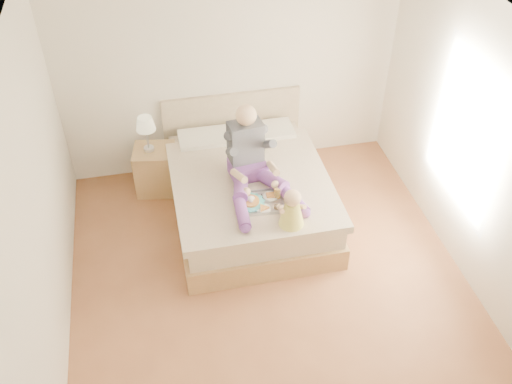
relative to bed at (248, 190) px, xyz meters
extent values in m
cube|color=brown|center=(0.00, -1.08, -0.32)|extent=(4.00, 4.20, 0.01)
cube|color=white|center=(0.00, -1.08, 2.38)|extent=(4.00, 4.20, 0.02)
cube|color=silver|center=(0.00, 1.02, 1.03)|extent=(4.00, 0.02, 2.70)
cube|color=silver|center=(-2.00, -1.08, 1.03)|extent=(0.02, 4.20, 2.70)
cube|color=silver|center=(2.00, -1.08, 1.03)|extent=(0.02, 4.20, 2.70)
cube|color=white|center=(1.99, -0.88, 1.08)|extent=(0.02, 1.30, 1.60)
cube|color=white|center=(1.98, -0.88, 1.08)|extent=(0.01, 1.18, 1.48)
cube|color=olive|center=(0.00, -0.07, -0.18)|extent=(1.68, 2.13, 0.28)
cube|color=#C9B596|center=(0.00, -0.07, 0.08)|extent=(1.60, 2.05, 0.24)
cube|color=#C9B596|center=(0.00, -0.22, 0.25)|extent=(1.70, 1.80, 0.09)
cube|color=white|center=(-0.38, 0.68, 0.27)|extent=(0.62, 0.40, 0.14)
cube|color=white|center=(0.38, 0.68, 0.27)|extent=(0.62, 0.40, 0.14)
cube|color=tan|center=(0.00, 1.01, 0.18)|extent=(1.70, 0.08, 1.00)
cube|color=olive|center=(-1.00, 0.63, -0.03)|extent=(0.54, 0.50, 0.58)
cylinder|color=#B4B5BB|center=(-1.05, 0.64, 0.28)|extent=(0.12, 0.12, 0.04)
cylinder|color=#B4B5BB|center=(-1.05, 0.64, 0.43)|extent=(0.02, 0.02, 0.25)
cone|color=beige|center=(-1.05, 0.64, 0.63)|extent=(0.22, 0.22, 0.16)
cube|color=#623381|center=(-0.02, -0.09, 0.38)|extent=(0.41, 0.35, 0.18)
cube|color=#3B3C43|center=(-0.03, -0.03, 0.69)|extent=(0.38, 0.27, 0.48)
sphere|color=beige|center=(-0.02, -0.06, 1.05)|extent=(0.22, 0.22, 0.22)
cylinder|color=#623381|center=(-0.14, -0.35, 0.37)|extent=(0.25, 0.53, 0.22)
cylinder|color=#623381|center=(-0.21, -0.74, 0.36)|extent=(0.14, 0.46, 0.12)
sphere|color=#623381|center=(-0.22, -0.96, 0.35)|extent=(0.11, 0.11, 0.11)
cylinder|color=#3B3C43|center=(-0.20, -0.20, 0.71)|extent=(0.10, 0.30, 0.24)
cylinder|color=beige|center=(-0.17, -0.38, 0.53)|extent=(0.14, 0.31, 0.16)
sphere|color=beige|center=(-0.12, -0.53, 0.43)|extent=(0.09, 0.09, 0.09)
cylinder|color=#623381|center=(0.17, -0.31, 0.37)|extent=(0.37, 0.52, 0.22)
cylinder|color=#623381|center=(0.34, -0.66, 0.36)|extent=(0.26, 0.47, 0.12)
sphere|color=#623381|center=(0.41, -0.87, 0.35)|extent=(0.11, 0.11, 0.11)
cylinder|color=#3B3C43|center=(0.19, -0.14, 0.71)|extent=(0.16, 0.31, 0.24)
cylinder|color=beige|center=(0.21, -0.33, 0.53)|extent=(0.08, 0.31, 0.16)
sphere|color=beige|center=(0.20, -0.48, 0.43)|extent=(0.09, 0.09, 0.09)
cube|color=#B4B5BB|center=(0.01, -0.58, 0.30)|extent=(0.50, 0.40, 0.01)
cylinder|color=#47C5CC|center=(-0.09, -0.57, 0.31)|extent=(0.28, 0.28, 0.02)
cylinder|color=#DB9749|center=(-0.09, -0.57, 0.33)|extent=(0.19, 0.19, 0.02)
cylinder|color=white|center=(-0.13, -0.43, 0.35)|extent=(0.08, 0.08, 0.10)
torus|color=white|center=(-0.08, -0.44, 0.35)|extent=(0.02, 0.06, 0.06)
cylinder|color=#956349|center=(-0.13, -0.43, 0.40)|extent=(0.07, 0.07, 0.01)
cylinder|color=white|center=(0.14, -0.52, 0.31)|extent=(0.16, 0.16, 0.01)
cube|color=#DB9749|center=(0.14, -0.52, 0.33)|extent=(0.09, 0.08, 0.02)
cylinder|color=white|center=(0.02, -0.69, 0.31)|extent=(0.16, 0.16, 0.01)
ellipsoid|color=red|center=(0.05, -0.70, 0.33)|extent=(0.04, 0.03, 0.01)
cylinder|color=white|center=(0.21, -0.54, 0.37)|extent=(0.07, 0.07, 0.12)
cylinder|color=gold|center=(0.21, -0.54, 0.36)|extent=(0.07, 0.07, 0.12)
cylinder|color=white|center=(0.16, -0.70, 0.33)|extent=(0.07, 0.07, 0.04)
cylinder|color=#4B2A0A|center=(0.16, -0.70, 0.33)|extent=(0.06, 0.06, 0.03)
cone|color=#D7D344|center=(0.25, -0.94, 0.43)|extent=(0.25, 0.25, 0.27)
sphere|color=beige|center=(0.25, -0.94, 0.63)|extent=(0.17, 0.17, 0.17)
cylinder|color=beige|center=(0.19, -0.82, 0.34)|extent=(0.07, 0.19, 0.07)
sphere|color=beige|center=(0.18, -0.73, 0.34)|extent=(0.05, 0.05, 0.05)
cylinder|color=beige|center=(0.15, -0.94, 0.48)|extent=(0.07, 0.14, 0.12)
cylinder|color=beige|center=(0.29, -0.81, 0.34)|extent=(0.10, 0.20, 0.07)
sphere|color=beige|center=(0.28, -0.72, 0.34)|extent=(0.05, 0.05, 0.05)
cylinder|color=beige|center=(0.35, -0.92, 0.48)|extent=(0.09, 0.15, 0.12)
camera|label=1|loc=(-0.95, -4.89, 4.20)|focal=40.00mm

